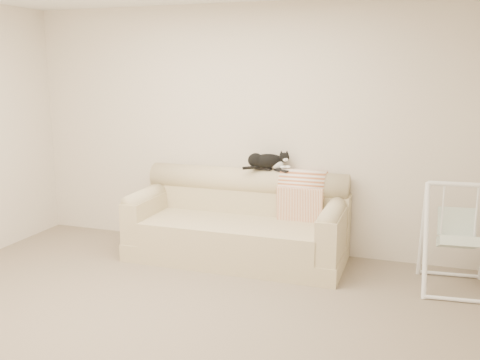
# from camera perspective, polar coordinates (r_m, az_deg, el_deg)

# --- Properties ---
(ground_plane) EXTENTS (5.00, 5.00, 0.00)m
(ground_plane) POSITION_cam_1_polar(r_m,az_deg,el_deg) (4.30, -8.04, -14.93)
(ground_plane) COLOR #786856
(ground_plane) RESTS_ON ground
(room_shell) EXTENTS (5.04, 4.04, 2.60)m
(room_shell) POSITION_cam_1_polar(r_m,az_deg,el_deg) (3.87, -8.68, 5.73)
(room_shell) COLOR beige
(room_shell) RESTS_ON ground
(sofa) EXTENTS (2.20, 0.93, 0.90)m
(sofa) POSITION_cam_1_polar(r_m,az_deg,el_deg) (5.55, -0.15, -4.77)
(sofa) COLOR tan
(sofa) RESTS_ON ground
(remote_a) EXTENTS (0.19, 0.09, 0.03)m
(remote_a) POSITION_cam_1_polar(r_m,az_deg,el_deg) (5.59, 2.49, 1.24)
(remote_a) COLOR black
(remote_a) RESTS_ON sofa
(remote_b) EXTENTS (0.17, 0.13, 0.02)m
(remote_b) POSITION_cam_1_polar(r_m,az_deg,el_deg) (5.50, 4.44, 1.02)
(remote_b) COLOR black
(remote_b) RESTS_ON sofa
(tuxedo_cat) EXTENTS (0.47, 0.35, 0.20)m
(tuxedo_cat) POSITION_cam_1_polar(r_m,az_deg,el_deg) (5.55, 2.93, 2.05)
(tuxedo_cat) COLOR black
(tuxedo_cat) RESTS_ON sofa
(throw_blanket) EXTENTS (0.46, 0.38, 0.58)m
(throw_blanket) POSITION_cam_1_polar(r_m,az_deg,el_deg) (5.51, 6.74, -0.95)
(throw_blanket) COLOR #B96030
(throw_blanket) RESTS_ON sofa
(baby_swing) EXTENTS (0.65, 0.68, 0.98)m
(baby_swing) POSITION_cam_1_polar(r_m,az_deg,el_deg) (5.09, 22.15, -5.56)
(baby_swing) COLOR white
(baby_swing) RESTS_ON ground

